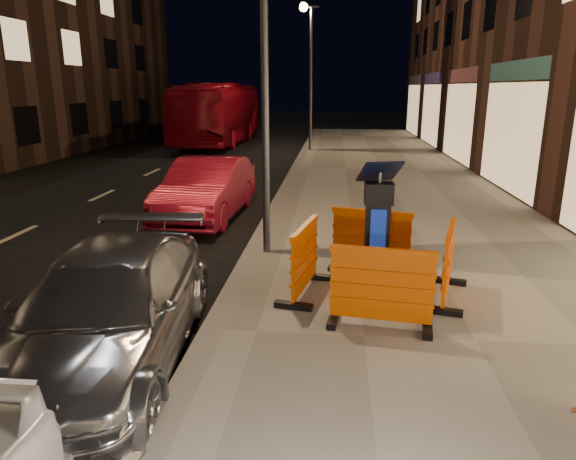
# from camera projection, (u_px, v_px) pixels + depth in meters

# --- Properties ---
(ground_plane) EXTENTS (120.00, 120.00, 0.00)m
(ground_plane) POSITION_uv_depth(u_px,v_px,m) (213.00, 341.00, 6.04)
(ground_plane) COLOR black
(ground_plane) RESTS_ON ground
(sidewalk) EXTENTS (6.00, 60.00, 0.15)m
(sidewalk) POSITION_uv_depth(u_px,v_px,m) (475.00, 346.00, 5.75)
(sidewalk) COLOR gray
(sidewalk) RESTS_ON ground
(kerb) EXTENTS (0.30, 60.00, 0.15)m
(kerb) POSITION_uv_depth(u_px,v_px,m) (212.00, 335.00, 6.02)
(kerb) COLOR slate
(kerb) RESTS_ON ground
(parking_kiosk) EXTENTS (0.66, 0.66, 1.73)m
(parking_kiosk) POSITION_uv_depth(u_px,v_px,m) (377.00, 234.00, 6.76)
(parking_kiosk) COLOR black
(parking_kiosk) RESTS_ON sidewalk
(barrier_front) EXTENTS (1.30, 0.69, 0.97)m
(barrier_front) POSITION_uv_depth(u_px,v_px,m) (381.00, 288.00, 5.95)
(barrier_front) COLOR #DE5200
(barrier_front) RESTS_ON sidewalk
(barrier_back) EXTENTS (1.33, 0.84, 0.97)m
(barrier_back) POSITION_uv_depth(u_px,v_px,m) (371.00, 241.00, 7.77)
(barrier_back) COLOR #DE5200
(barrier_back) RESTS_ON sidewalk
(barrier_kerbside) EXTENTS (0.74, 1.32, 0.97)m
(barrier_kerbside) POSITION_uv_depth(u_px,v_px,m) (305.00, 259.00, 6.94)
(barrier_kerbside) COLOR #DE5200
(barrier_kerbside) RESTS_ON sidewalk
(barrier_bldgside) EXTENTS (0.82, 1.33, 0.97)m
(barrier_bldgside) POSITION_uv_depth(u_px,v_px,m) (448.00, 264.00, 6.78)
(barrier_bldgside) COLOR #DE5200
(barrier_bldgside) RESTS_ON sidewalk
(car_silver) EXTENTS (2.06, 4.30, 1.21)m
(car_silver) POSITION_uv_depth(u_px,v_px,m) (113.00, 360.00, 5.61)
(car_silver) COLOR #A1A1A6
(car_silver) RESTS_ON ground
(car_red) EXTENTS (1.59, 4.13, 1.34)m
(car_red) POSITION_uv_depth(u_px,v_px,m) (208.00, 218.00, 11.74)
(car_red) COLOR maroon
(car_red) RESTS_ON ground
(bus_doubledecker) EXTENTS (2.64, 11.06, 3.08)m
(bus_doubledecker) POSITION_uv_depth(u_px,v_px,m) (221.00, 143.00, 27.42)
(bus_doubledecker) COLOR maroon
(bus_doubledecker) RESTS_ON ground
(street_lamp_mid) EXTENTS (0.12, 0.12, 6.00)m
(street_lamp_mid) POSITION_uv_depth(u_px,v_px,m) (265.00, 69.00, 8.05)
(street_lamp_mid) COLOR #3F3F44
(street_lamp_mid) RESTS_ON sidewalk
(street_lamp_far) EXTENTS (0.12, 0.12, 6.00)m
(street_lamp_far) POSITION_uv_depth(u_px,v_px,m) (311.00, 81.00, 22.43)
(street_lamp_far) COLOR #3F3F44
(street_lamp_far) RESTS_ON sidewalk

